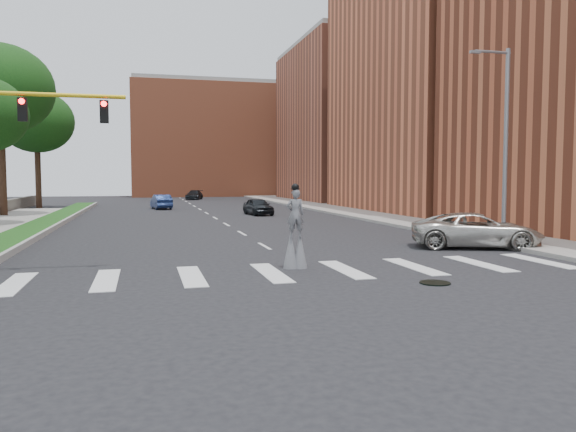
{
  "coord_description": "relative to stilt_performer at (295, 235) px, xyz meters",
  "views": [
    {
      "loc": [
        -5.29,
        -16.75,
        3.14
      ],
      "look_at": [
        -0.13,
        3.22,
        1.7
      ],
      "focal_mm": 35.0,
      "sensor_mm": 36.0,
      "label": 1
    }
  ],
  "objects": [
    {
      "name": "building_backdrop",
      "position": [
        6.26,
        76.28,
        7.86
      ],
      "size": [
        26.0,
        14.0,
        18.0
      ],
      "primitive_type": "cube",
      "color": "#C8623E",
      "rests_on": "ground"
    },
    {
      "name": "stilt_performer",
      "position": [
        0.0,
        0.0,
        0.0
      ],
      "size": [
        0.84,
        0.56,
        2.92
      ],
      "rotation": [
        0.0,
        0.0,
        3.03
      ],
      "color": "black",
      "rests_on": "ground"
    },
    {
      "name": "grass_median",
      "position": [
        -11.24,
        18.28,
        -1.01
      ],
      "size": [
        2.0,
        60.0,
        0.25
      ],
      "primitive_type": "cube",
      "color": "#164313",
      "rests_on": "ground"
    },
    {
      "name": "tree_5",
      "position": [
        -15.18,
        42.19,
        7.46
      ],
      "size": [
        7.25,
        7.25,
        11.71
      ],
      "color": "black",
      "rests_on": "ground"
    },
    {
      "name": "car_far",
      "position": [
        1.81,
        59.87,
        -0.49
      ],
      "size": [
        2.99,
        4.8,
        1.3
      ],
      "primitive_type": "imported",
      "rotation": [
        0.0,
        0.0,
        -0.28
      ],
      "color": "black",
      "rests_on": "ground"
    },
    {
      "name": "streetlight",
      "position": [
        11.16,
        4.28,
        3.76
      ],
      "size": [
        2.05,
        0.2,
        9.0
      ],
      "color": "slate",
      "rests_on": "ground"
    },
    {
      "name": "sidewalk_right",
      "position": [
        12.76,
        23.28,
        -1.05
      ],
      "size": [
        5.0,
        90.0,
        0.18
      ],
      "primitive_type": "cube",
      "color": "gray",
      "rests_on": "ground"
    },
    {
      "name": "car_near",
      "position": [
        4.15,
        26.92,
        -0.43
      ],
      "size": [
        2.17,
        4.32,
        1.41
      ],
      "primitive_type": "imported",
      "rotation": [
        0.0,
        0.0,
        0.13
      ],
      "color": "black",
      "rests_on": "ground"
    },
    {
      "name": "building_far",
      "position": [
        22.26,
        52.28,
        8.86
      ],
      "size": [
        16.0,
        22.0,
        20.0
      ],
      "primitive_type": "cube",
      "color": "#A8573E",
      "rests_on": "ground"
    },
    {
      "name": "car_mid",
      "position": [
        -3.35,
        37.62,
        -0.43
      ],
      "size": [
        2.11,
        4.47,
        1.42
      ],
      "primitive_type": "imported",
      "rotation": [
        0.0,
        0.0,
        3.29
      ],
      "color": "navy",
      "rests_on": "ground"
    },
    {
      "name": "suv_crossing",
      "position": [
        9.26,
        3.41,
        -0.36
      ],
      "size": [
        6.14,
        4.39,
        1.55
      ],
      "primitive_type": "imported",
      "rotation": [
        0.0,
        0.0,
        1.21
      ],
      "color": "beige",
      "rests_on": "ground"
    },
    {
      "name": "ground_plane",
      "position": [
        0.26,
        -1.72,
        -1.14
      ],
      "size": [
        160.0,
        160.0,
        0.0
      ],
      "primitive_type": "plane",
      "color": "black",
      "rests_on": "ground"
    },
    {
      "name": "manhole",
      "position": [
        3.26,
        -3.72,
        -1.12
      ],
      "size": [
        0.9,
        0.9,
        0.04
      ],
      "primitive_type": "cylinder",
      "color": "black",
      "rests_on": "ground"
    },
    {
      "name": "building_mid",
      "position": [
        22.26,
        28.28,
        10.86
      ],
      "size": [
        16.0,
        22.0,
        24.0
      ],
      "primitive_type": "cube",
      "color": "#C8623E",
      "rests_on": "ground"
    },
    {
      "name": "median_curb",
      "position": [
        -10.19,
        18.28,
        -1.0
      ],
      "size": [
        0.2,
        60.0,
        0.28
      ],
      "primitive_type": "cube",
      "color": "#969590",
      "rests_on": "ground"
    }
  ]
}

